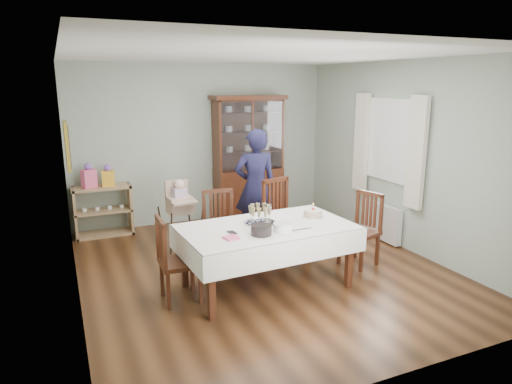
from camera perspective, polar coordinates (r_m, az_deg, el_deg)
floor at (r=6.08m, az=0.82°, el=-9.57°), size 5.00×5.00×0.00m
room_shell at (r=6.12m, az=-1.20°, el=7.13°), size 5.00×5.00×5.00m
dining_table at (r=5.44m, az=1.33°, el=-8.04°), size 2.06×1.25×0.76m
china_cabinet at (r=8.06m, az=-0.96°, el=4.51°), size 1.30×0.48×2.18m
sideboard at (r=7.65m, az=-18.55°, el=-2.24°), size 0.90×0.38×0.80m
picture_frame at (r=5.93m, az=-22.58°, el=5.38°), size 0.04×0.48×0.58m
window at (r=7.10m, az=16.45°, el=6.21°), size 0.04×1.02×1.22m
curtain_left at (r=6.61m, az=19.43°, el=4.63°), size 0.07×0.30×1.55m
curtain_right at (r=7.56m, az=13.03°, el=6.06°), size 0.07×0.30×1.55m
radiator at (r=7.31m, az=15.44°, el=-3.55°), size 0.10×0.80×0.55m
chair_far_left at (r=6.16m, az=-4.34°, el=-6.35°), size 0.49×0.49×0.99m
chair_far_right at (r=6.47m, az=3.49°, el=-5.12°), size 0.58×0.58×1.07m
chair_end_left at (r=5.23m, az=-9.62°, el=-10.30°), size 0.44×0.44×0.97m
chair_end_right at (r=6.29m, az=12.80°, el=-6.29°), size 0.55×0.55×0.97m
woman at (r=6.79m, az=-0.07°, el=0.62°), size 0.70×0.52×1.74m
high_chair at (r=6.76m, az=-9.41°, el=-3.71°), size 0.50×0.50×1.04m
champagne_tray at (r=5.38m, az=0.52°, el=-3.23°), size 0.37×0.37×0.22m
birthday_cake at (r=5.68m, az=7.13°, el=-2.70°), size 0.26×0.26×0.18m
plate_stack_dark at (r=5.00m, az=0.66°, el=-4.75°), size 0.26×0.26×0.11m
plate_stack_white at (r=5.13m, az=3.34°, el=-4.42°), size 0.23×0.23×0.09m
napkin_stack at (r=4.90m, az=-3.12°, el=-5.74°), size 0.17×0.17×0.02m
cutlery at (r=5.06m, az=-3.36°, el=-5.15°), size 0.11×0.16×0.01m
cake_knife at (r=5.19m, az=5.46°, el=-4.70°), size 0.31×0.04×0.01m
gift_bag_pink at (r=7.49m, az=-20.17°, el=1.81°), size 0.24×0.21×0.39m
gift_bag_orange at (r=7.52m, az=-18.00°, el=1.87°), size 0.20×0.15×0.35m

